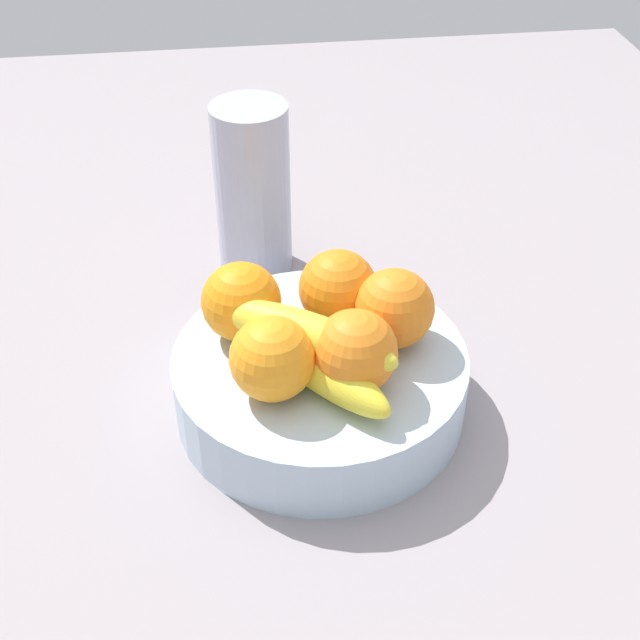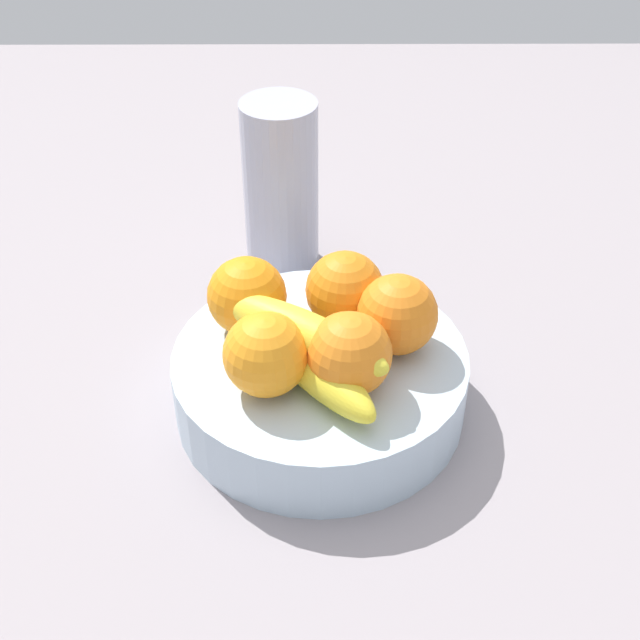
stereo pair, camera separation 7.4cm
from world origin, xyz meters
The scene contains 9 objects.
ground_plane centered at (0.00, 0.00, -1.50)cm, with size 180.00×140.00×3.00cm, color gray.
fruit_bowl centered at (2.83, 2.38, 3.16)cm, with size 26.70×26.70×6.32cm, color silver.
orange_front_left centered at (-2.04, 4.68, 9.95)cm, with size 7.26×7.26×7.26cm, color orange.
orange_front_right centered at (-1.19, -4.22, 9.95)cm, with size 7.26×7.26×7.26cm, color orange.
orange_center centered at (6.96, -2.14, 9.95)cm, with size 7.26×7.26×7.26cm, color orange.
orange_back_left centered at (6.97, 4.78, 9.95)cm, with size 7.26×7.26×7.26cm, color orange.
orange_back_right centered at (1.59, 9.18, 9.95)cm, with size 7.26×7.26×7.26cm, color orange.
banana_bunch centered at (5.59, 1.21, 9.42)cm, with size 16.07×16.23×6.20cm.
thermos_tumbler centered at (-21.28, -1.79, 9.77)cm, with size 8.23×8.23×19.54cm, color #ADB0C4.
Camera 2 is at (61.17, 2.08, 56.37)cm, focal length 48.23 mm.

